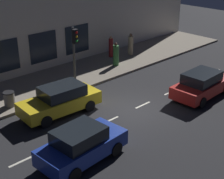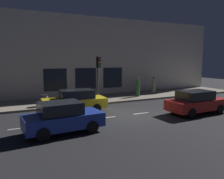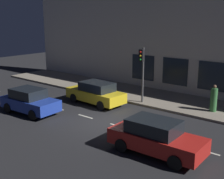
# 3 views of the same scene
# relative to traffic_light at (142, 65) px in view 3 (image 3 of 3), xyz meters

# --- Properties ---
(ground_plane) EXTENTS (60.00, 60.00, 0.00)m
(ground_plane) POSITION_rel_traffic_light_xyz_m (-4.36, -0.37, -2.78)
(ground_plane) COLOR #232326
(sidewalk) EXTENTS (4.50, 32.00, 0.15)m
(sidewalk) POSITION_rel_traffic_light_xyz_m (1.89, -0.37, -2.70)
(sidewalk) COLOR gray
(sidewalk) RESTS_ON ground
(building_facade) EXTENTS (0.65, 32.00, 7.94)m
(building_facade) POSITION_rel_traffic_light_xyz_m (4.44, -0.37, 1.18)
(building_facade) COLOR beige
(building_facade) RESTS_ON ground
(lane_centre_line) EXTENTS (0.12, 27.20, 0.01)m
(lane_centre_line) POSITION_rel_traffic_light_xyz_m (-4.36, -1.37, -2.77)
(lane_centre_line) COLOR beige
(lane_centre_line) RESTS_ON ground
(traffic_light) EXTENTS (0.49, 0.32, 3.83)m
(traffic_light) POSITION_rel_traffic_light_xyz_m (0.00, 0.00, 0.00)
(traffic_light) COLOR #424244
(traffic_light) RESTS_ON sidewalk
(parked_car_0) EXTENTS (2.03, 4.00, 1.58)m
(parked_car_0) POSITION_rel_traffic_light_xyz_m (-6.07, 4.48, -1.99)
(parked_car_0) COLOR #1E389E
(parked_car_0) RESTS_ON ground
(parked_car_1) EXTENTS (1.95, 4.36, 1.58)m
(parked_car_1) POSITION_rel_traffic_light_xyz_m (-6.00, -4.79, -1.99)
(parked_car_1) COLOR red
(parked_car_1) RESTS_ON ground
(parked_car_2) EXTENTS (2.04, 4.49, 1.58)m
(parked_car_2) POSITION_rel_traffic_light_xyz_m (-1.91, 2.57, -1.99)
(parked_car_2) COLOR gold
(parked_car_2) RESTS_ON ground
(pedestrian_1) EXTENTS (0.57, 0.57, 1.72)m
(pedestrian_1) POSITION_rel_traffic_light_xyz_m (1.22, -4.65, -1.84)
(pedestrian_1) COLOR #336B38
(pedestrian_1) RESTS_ON sidewalk
(trash_bin) EXTENTS (0.63, 0.63, 0.84)m
(trash_bin) POSITION_rel_traffic_light_xyz_m (0.52, 4.31, -2.20)
(trash_bin) COLOR slate
(trash_bin) RESTS_ON sidewalk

